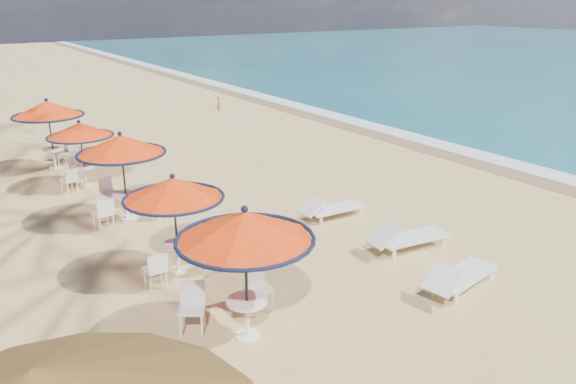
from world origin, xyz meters
name	(u,v)px	position (x,y,z in m)	size (l,w,h in m)	color
ground	(429,272)	(0.00, 0.00, 0.00)	(160.00, 160.00, 0.00)	tan
foam_strip	(409,136)	(9.30, 10.00, 0.00)	(1.20, 140.00, 0.04)	white
wetsand_band	(394,139)	(8.40, 10.00, 0.00)	(1.40, 140.00, 0.02)	olive
station_0	(243,237)	(-4.80, 0.12, 2.00)	(2.51, 2.51, 2.62)	black
station_1	(174,198)	(-4.83, 3.20, 1.81)	(2.28, 2.28, 2.38)	black
station_2	(122,156)	(-4.75, 7.14, 1.87)	(2.46, 2.61, 2.56)	black
station_3	(78,138)	(-5.03, 10.89, 1.65)	(2.16, 2.16, 2.26)	black
station_4	(50,115)	(-5.33, 13.59, 2.01)	(2.53, 2.53, 2.63)	black
lounger_near	(459,276)	(-0.16, -0.97, 0.36)	(2.24, 1.06, 0.77)	white
lounger_mid	(405,237)	(0.37, 1.18, 0.37)	(2.25, 0.92, 0.79)	white
lounger_far	(330,208)	(0.11, 3.92, 0.34)	(2.02, 0.69, 0.72)	white
person	(219,103)	(4.82, 20.38, 0.42)	(0.31, 0.20, 0.84)	#8B6047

